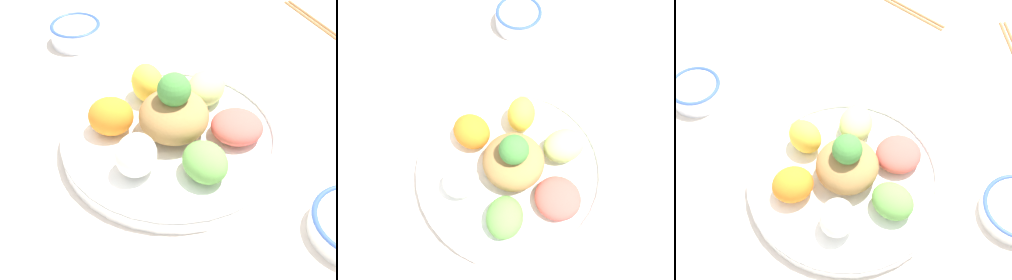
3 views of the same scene
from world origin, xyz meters
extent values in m
plane|color=silver|center=(0.00, 0.00, 0.00)|extent=(2.40, 2.40, 0.00)
cylinder|color=white|center=(0.00, -0.02, 0.01)|extent=(0.32, 0.32, 0.02)
torus|color=white|center=(0.00, -0.02, 0.03)|extent=(0.32, 0.32, 0.02)
ellipsoid|color=#6BAD4C|center=(-0.03, 0.06, 0.04)|extent=(0.08, 0.08, 0.05)
ellipsoid|color=#E55B51|center=(-0.09, -0.01, 0.04)|extent=(0.08, 0.08, 0.04)
ellipsoid|color=#B7DB7A|center=(-0.05, -0.09, 0.04)|extent=(0.09, 0.09, 0.05)
ellipsoid|color=yellow|center=(0.03, -0.10, 0.05)|extent=(0.07, 0.07, 0.06)
ellipsoid|color=orange|center=(0.09, -0.03, 0.05)|extent=(0.07, 0.06, 0.06)
ellipsoid|color=white|center=(0.05, 0.05, 0.05)|extent=(0.08, 0.08, 0.06)
ellipsoid|color=#AD7F47|center=(0.00, -0.02, 0.05)|extent=(0.10, 0.10, 0.07)
sphere|color=#478E3D|center=(0.00, -0.02, 0.10)|extent=(0.05, 0.05, 0.05)
cylinder|color=white|center=(0.16, -0.31, 0.02)|extent=(0.09, 0.09, 0.04)
torus|color=#38569E|center=(0.16, -0.31, 0.04)|extent=(0.09, 0.09, 0.01)
cylinder|color=#DBB251|center=(0.16, -0.31, 0.03)|extent=(0.08, 0.08, 0.00)
cylinder|color=#9E6B3D|center=(-0.31, -0.34, 0.00)|extent=(0.08, 0.19, 0.01)
cylinder|color=#9E6B3D|center=(-0.32, -0.35, 0.00)|extent=(0.08, 0.19, 0.01)
camera|label=1|loc=(0.04, 0.47, 0.48)|focal=50.00mm
camera|label=2|loc=(-0.12, 0.19, 0.64)|focal=42.00mm
camera|label=3|loc=(0.18, 0.32, 0.68)|focal=50.00mm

